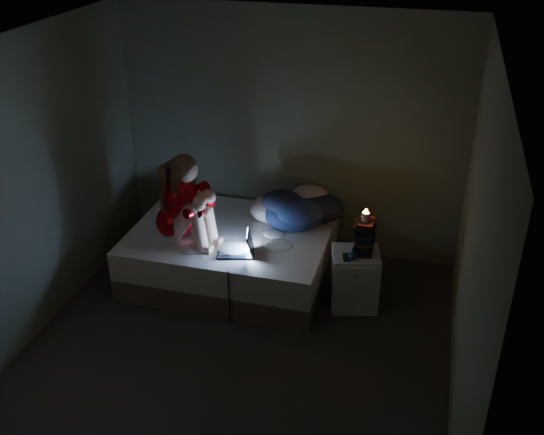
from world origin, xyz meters
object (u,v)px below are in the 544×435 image
at_px(laptop, 235,243).
at_px(bed, 231,254).
at_px(nightstand, 354,279).
at_px(woman, 173,196).
at_px(candle, 366,216).
at_px(phone, 345,256).

bearing_deg(laptop, bed, 99.56).
bearing_deg(nightstand, woman, 170.12).
height_order(laptop, candle, candle).
xyz_separation_m(woman, phone, (1.65, 0.02, -0.41)).
distance_m(nightstand, candle, 0.66).
distance_m(bed, phone, 1.25).
bearing_deg(phone, woman, -179.21).
height_order(woman, laptop, woman).
xyz_separation_m(candle, phone, (-0.15, -0.12, -0.37)).
relative_size(bed, nightstand, 3.38).
distance_m(laptop, nightstand, 1.19).
bearing_deg(laptop, candle, -1.01).
distance_m(bed, nightstand, 1.29).
xyz_separation_m(laptop, nightstand, (1.10, 0.24, -0.37)).
bearing_deg(phone, bed, 168.12).
distance_m(laptop, candle, 1.22).
relative_size(woman, phone, 6.47).
bearing_deg(candle, nightstand, -148.17).
relative_size(nightstand, candle, 7.19).
bearing_deg(bed, woman, -149.56).
bearing_deg(woman, nightstand, 15.31).
relative_size(bed, candle, 24.30).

